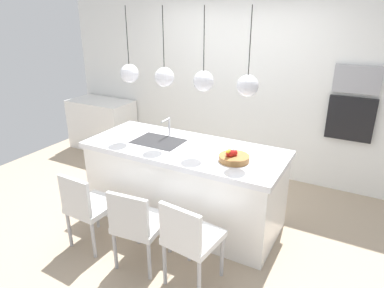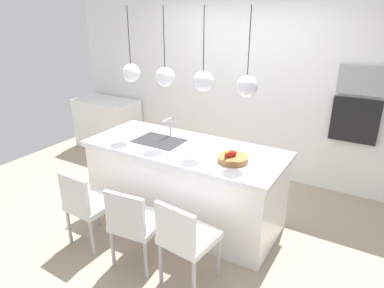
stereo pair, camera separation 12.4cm
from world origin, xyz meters
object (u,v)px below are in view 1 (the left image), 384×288
Objects in this scene: microwave at (357,79)px; chair_middle at (138,223)px; chair_near at (88,205)px; fruit_bowl at (233,157)px; chair_far at (190,237)px; oven at (350,119)px.

microwave is 3.09m from chair_middle.
chair_near is at bearing -130.83° from microwave.
chair_near reaches higher than chair_middle.
fruit_bowl is 1.99m from microwave.
fruit_bowl reaches higher than chair_middle.
microwave reaches higher than fruit_bowl.
chair_near is 1.00× the size of chair_middle.
microwave is (0.91, 1.68, 0.58)m from fruit_bowl.
fruit_bowl is 0.57× the size of microwave.
microwave is 0.63× the size of chair_far.
oven is at bearing 58.63° from chair_middle.
microwave is 0.64× the size of chair_near.
oven reaches higher than chair_far.
oven reaches higher than chair_near.
oven is (0.91, 1.68, 0.08)m from fruit_bowl.
oven is 0.67× the size of chair_middle.
chair_far is (-0.96, -2.48, -0.53)m from oven.
chair_far is (-0.96, -2.48, -1.03)m from microwave.
fruit_bowl is 0.36× the size of chair_near.
chair_far is (0.55, 0.00, 0.03)m from chair_middle.
chair_middle is at bearing -127.19° from fruit_bowl.
oven is 0.67× the size of chair_near.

